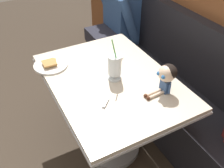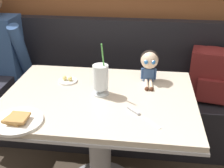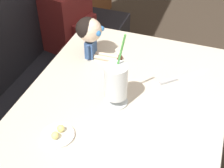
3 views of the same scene
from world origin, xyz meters
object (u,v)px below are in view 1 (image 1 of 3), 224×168
Objects in this scene: milkshake_glass at (115,66)px; diner_patron at (118,14)px; seated_doll at (167,75)px; toast_plate at (51,64)px; butter_knife at (104,107)px; butter_saucer at (116,56)px.

diner_patron reaches higher than milkshake_glass.
diner_patron is (-0.94, 0.56, -0.10)m from milkshake_glass.
seated_doll is 1.27m from diner_patron.
seated_doll is (0.27, 0.22, 0.03)m from milkshake_glass.
toast_plate is 0.85m from seated_doll.
butter_knife is (0.58, 0.15, -0.01)m from toast_plate.
diner_patron reaches higher than seated_doll.
toast_plate is 1.07m from diner_patron.
seated_doll reaches higher than butter_knife.
butter_knife is at bearing 14.11° from toast_plate.
milkshake_glass is (0.36, 0.34, 0.09)m from toast_plate.
milkshake_glass is at bearing 43.67° from toast_plate.
seated_doll is (0.51, 0.08, 0.12)m from butter_saucer.
butter_saucer is (0.12, 0.48, -0.00)m from toast_plate.
toast_plate is at bearing -165.89° from butter_knife.
toast_plate is 0.49m from butter_saucer.
toast_plate reaches higher than butter_saucer.
butter_saucer is 0.15× the size of diner_patron.
milkshake_glass is 1.10m from diner_patron.
butter_saucer is 0.53m from seated_doll.
diner_patron is (-0.71, 0.42, -0.01)m from butter_saucer.
milkshake_glass is 1.71× the size of butter_knife.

